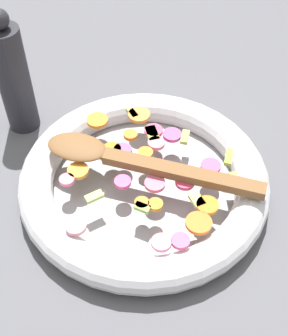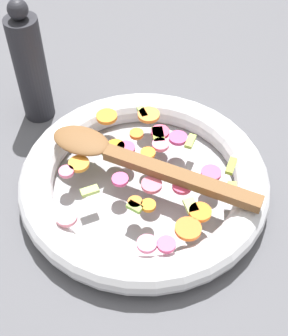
# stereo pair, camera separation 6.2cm
# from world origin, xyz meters

# --- Properties ---
(ground_plane) EXTENTS (4.00, 4.00, 0.00)m
(ground_plane) POSITION_xyz_m (0.00, 0.00, 0.00)
(ground_plane) COLOR #4C4C51
(skillet) EXTENTS (0.37, 0.37, 0.05)m
(skillet) POSITION_xyz_m (0.00, 0.00, 0.02)
(skillet) COLOR gray
(skillet) RESTS_ON ground_plane
(chopped_vegetables) EXTENTS (0.27, 0.26, 0.01)m
(chopped_vegetables) POSITION_xyz_m (-0.00, -0.00, 0.05)
(chopped_vegetables) COLOR orange
(chopped_vegetables) RESTS_ON skillet
(wooden_spoon) EXTENTS (0.06, 0.32, 0.01)m
(wooden_spoon) POSITION_xyz_m (-0.00, 0.02, 0.06)
(wooden_spoon) COLOR brown
(wooden_spoon) RESTS_ON chopped_vegetables
(pepper_mill) EXTENTS (0.05, 0.05, 0.22)m
(pepper_mill) POSITION_xyz_m (0.06, 0.24, 0.10)
(pepper_mill) COLOR #232328
(pepper_mill) RESTS_ON ground_plane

